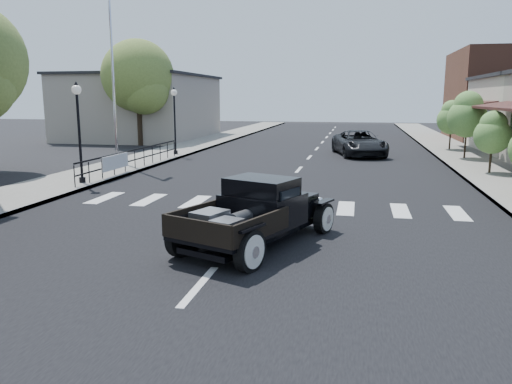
# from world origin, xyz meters

# --- Properties ---
(ground) EXTENTS (120.00, 120.00, 0.00)m
(ground) POSITION_xyz_m (0.00, 0.00, 0.00)
(ground) COLOR black
(ground) RESTS_ON ground
(road) EXTENTS (14.00, 80.00, 0.02)m
(road) POSITION_xyz_m (0.00, 15.00, 0.01)
(road) COLOR black
(road) RESTS_ON ground
(road_markings) EXTENTS (12.00, 60.00, 0.06)m
(road_markings) POSITION_xyz_m (0.00, 10.00, 0.00)
(road_markings) COLOR silver
(road_markings) RESTS_ON ground
(sidewalk_left) EXTENTS (3.00, 80.00, 0.15)m
(sidewalk_left) POSITION_xyz_m (-8.50, 15.00, 0.07)
(sidewalk_left) COLOR gray
(sidewalk_left) RESTS_ON ground
(sidewalk_right) EXTENTS (3.00, 80.00, 0.15)m
(sidewalk_right) POSITION_xyz_m (8.50, 15.00, 0.07)
(sidewalk_right) COLOR gray
(sidewalk_right) RESTS_ON ground
(low_building_left) EXTENTS (10.00, 12.00, 5.00)m
(low_building_left) POSITION_xyz_m (-15.00, 28.00, 2.50)
(low_building_left) COLOR gray
(low_building_left) RESTS_ON ground
(railing) EXTENTS (0.08, 10.00, 1.00)m
(railing) POSITION_xyz_m (-7.30, 10.00, 0.65)
(railing) COLOR black
(railing) RESTS_ON sidewalk_left
(banner) EXTENTS (0.04, 2.20, 0.60)m
(banner) POSITION_xyz_m (-7.22, 8.00, 0.45)
(banner) COLOR silver
(banner) RESTS_ON sidewalk_left
(lamp_post_b) EXTENTS (0.36, 0.36, 3.78)m
(lamp_post_b) POSITION_xyz_m (-7.60, 6.00, 2.04)
(lamp_post_b) COLOR black
(lamp_post_b) RESTS_ON sidewalk_left
(lamp_post_c) EXTENTS (0.36, 0.36, 3.78)m
(lamp_post_c) POSITION_xyz_m (-7.60, 16.00, 2.04)
(lamp_post_c) COLOR black
(lamp_post_c) RESTS_ON sidewalk_left
(flagpole) EXTENTS (0.12, 0.12, 12.18)m
(flagpole) POSITION_xyz_m (-9.20, 12.00, 6.24)
(flagpole) COLOR silver
(flagpole) RESTS_ON sidewalk_left
(big_tree_far) EXTENTS (4.99, 4.99, 7.34)m
(big_tree_far) POSITION_xyz_m (-12.50, 22.00, 3.67)
(big_tree_far) COLOR #5C7230
(big_tree_far) RESTS_ON ground
(small_tree_c) EXTENTS (1.53, 1.53, 2.55)m
(small_tree_c) POSITION_xyz_m (8.30, 11.91, 1.43)
(small_tree_c) COLOR #53803A
(small_tree_c) RESTS_ON sidewalk_right
(small_tree_d) EXTENTS (2.05, 2.05, 3.42)m
(small_tree_d) POSITION_xyz_m (8.30, 17.36, 1.86)
(small_tree_d) COLOR #53803A
(small_tree_d) RESTS_ON sidewalk_right
(small_tree_e) EXTENTS (1.76, 1.76, 2.93)m
(small_tree_e) POSITION_xyz_m (8.30, 22.06, 1.62)
(small_tree_e) COLOR #53803A
(small_tree_e) RESTS_ON sidewalk_right
(hotrod_pickup) EXTENTS (3.66, 5.03, 1.58)m
(hotrod_pickup) POSITION_xyz_m (0.50, -0.27, 0.79)
(hotrod_pickup) COLOR black
(hotrod_pickup) RESTS_ON ground
(second_car) EXTENTS (3.58, 5.65, 1.45)m
(second_car) POSITION_xyz_m (2.73, 18.54, 0.73)
(second_car) COLOR black
(second_car) RESTS_ON ground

